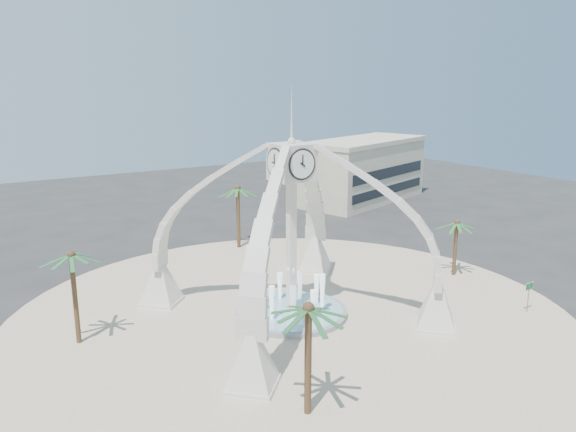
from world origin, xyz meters
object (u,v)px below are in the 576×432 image
street_sign (529,290)px  palm_east (457,223)px  palm_west (71,256)px  palm_north (238,189)px  palm_south (308,310)px  clock_tower (291,228)px  fountain (291,311)px

street_sign → palm_east: bearing=77.6°
palm_west → palm_north: palm_north is taller
street_sign → palm_north: bearing=110.8°
palm_south → street_sign: size_ratio=2.67×
palm_west → palm_south: palm_west is taller
palm_north → street_sign: size_ratio=2.84×
palm_east → palm_north: 20.97m
clock_tower → palm_north: 17.53m
palm_east → palm_north: palm_north is taller
fountain → palm_south: palm_south is taller
fountain → palm_west: (-13.86, 3.58, 5.53)m
fountain → palm_east: (16.43, -0.36, 4.35)m
palm_east → palm_south: 24.66m
fountain → street_sign: 17.16m
fountain → palm_east: palm_east is taller
palm_east → clock_tower: bearing=178.7°
palm_south → street_sign: 21.07m
fountain → palm_north: (4.60, 16.91, 5.72)m
palm_east → palm_south: bearing=-155.1°
palm_south → street_sign: (20.62, 1.98, -3.90)m
palm_east → palm_west: bearing=172.6°
palm_north → street_sign: (10.08, -25.66, -4.29)m
palm_east → palm_south: (-22.36, -10.37, 0.98)m
palm_east → palm_west: (-30.28, 3.94, 1.18)m
palm_south → palm_west: bearing=119.0°
clock_tower → street_sign: 17.75m
clock_tower → fountain: bearing=90.0°
palm_south → street_sign: bearing=5.5°
palm_south → palm_east: bearing=24.9°
palm_east → palm_west: 30.56m
palm_north → street_sign: bearing=-68.6°
palm_north → fountain: bearing=-105.2°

